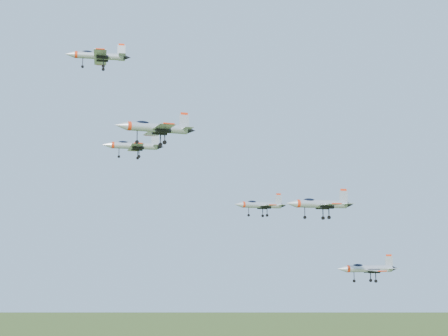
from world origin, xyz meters
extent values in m
cylinder|color=#A9AFB6|center=(-18.62, 9.64, 144.98)|extent=(9.72, 1.85, 1.40)
cone|color=#A9AFB6|center=(-24.42, 9.91, 144.98)|extent=(2.00, 1.49, 1.40)
cone|color=black|center=(-13.04, 9.38, 144.98)|extent=(1.56, 1.26, 1.19)
ellipsoid|color=black|center=(-20.98, 9.75, 145.51)|extent=(2.41, 1.11, 0.89)
cube|color=#A9AFB6|center=(-18.55, 6.63, 144.71)|extent=(2.69, 4.84, 0.15)
cube|color=#A9AFB6|center=(-18.27, 12.64, 144.71)|extent=(2.69, 4.84, 0.15)
cube|color=#A9AFB6|center=(-14.22, 9.43, 146.43)|extent=(1.62, 0.20, 2.26)
cube|color=red|center=(-14.22, 9.43, 147.61)|extent=(1.19, 0.21, 0.38)
cylinder|color=#A9AFB6|center=(-12.41, -2.79, 124.89)|extent=(8.25, 1.26, 1.19)
cone|color=#A9AFB6|center=(-17.35, -2.83, 124.89)|extent=(1.66, 1.20, 1.19)
cone|color=black|center=(-7.64, -2.75, 124.89)|extent=(1.29, 1.02, 1.01)
ellipsoid|color=black|center=(-14.42, -2.81, 125.34)|extent=(2.02, 0.87, 0.76)
cube|color=#A9AFB6|center=(-12.20, -5.35, 124.66)|extent=(2.14, 4.05, 0.13)
cube|color=#A9AFB6|center=(-12.24, -0.23, 124.66)|extent=(2.14, 4.05, 0.13)
cube|color=#A9AFB6|center=(-8.65, -2.76, 126.13)|extent=(1.37, 0.12, 1.92)
cube|color=red|center=(-8.65, -2.76, 127.13)|extent=(1.01, 0.14, 0.32)
cylinder|color=#A9AFB6|center=(-9.70, -13.56, 126.31)|extent=(10.32, 2.92, 1.48)
cone|color=#A9AFB6|center=(-15.77, -14.44, 126.31)|extent=(2.23, 1.75, 1.48)
cone|color=black|center=(-3.86, -12.72, 126.31)|extent=(1.75, 1.47, 1.25)
ellipsoid|color=black|center=(-12.17, -13.92, 126.86)|extent=(2.62, 1.41, 0.94)
cube|color=#A9AFB6|center=(-9.02, -16.68, 126.02)|extent=(3.30, 5.31, 0.16)
cube|color=#A9AFB6|center=(-9.93, -10.39, 126.02)|extent=(3.30, 5.31, 0.16)
cube|color=#A9AFB6|center=(-5.10, -12.90, 127.84)|extent=(1.70, 0.38, 2.38)
cube|color=red|center=(-5.10, -12.90, 129.09)|extent=(1.26, 0.34, 0.40)
cylinder|color=#A9AFB6|center=(13.47, 3.51, 114.96)|extent=(8.45, 2.35, 1.21)
cone|color=#A9AFB6|center=(8.50, 2.82, 114.96)|extent=(1.82, 1.43, 1.21)
cone|color=black|center=(18.25, 4.18, 114.96)|extent=(1.43, 1.20, 1.03)
ellipsoid|color=black|center=(11.45, 3.23, 115.42)|extent=(2.14, 1.14, 0.77)
cube|color=#A9AFB6|center=(14.01, 0.96, 114.73)|extent=(2.68, 4.34, 0.13)
cube|color=#A9AFB6|center=(13.29, 6.11, 114.73)|extent=(2.68, 4.34, 0.13)
cube|color=#A9AFB6|center=(17.24, 4.04, 116.22)|extent=(1.40, 0.30, 1.95)
cube|color=red|center=(17.24, 4.04, 117.24)|extent=(1.03, 0.27, 0.33)
cylinder|color=#A9AFB6|center=(17.78, -16.74, 113.94)|extent=(9.26, 1.84, 1.33)
cone|color=#A9AFB6|center=(12.27, -17.05, 113.94)|extent=(1.91, 1.43, 1.33)
cone|color=black|center=(23.08, -16.45, 113.94)|extent=(1.49, 1.21, 1.13)
ellipsoid|color=black|center=(15.53, -16.87, 114.44)|extent=(2.30, 1.08, 0.84)
cube|color=#A9AFB6|center=(18.14, -19.59, 113.68)|extent=(2.60, 4.62, 0.14)
cube|color=#A9AFB6|center=(17.82, -13.87, 113.68)|extent=(2.60, 4.62, 0.14)
cube|color=#A9AFB6|center=(21.96, -16.51, 115.32)|extent=(1.54, 0.21, 2.15)
cube|color=red|center=(21.96, -16.51, 116.44)|extent=(1.13, 0.21, 0.36)
cylinder|color=#A9AFB6|center=(34.24, -0.72, 102.46)|extent=(9.55, 1.66, 1.37)
cone|color=#A9AFB6|center=(28.53, -0.55, 102.46)|extent=(1.94, 1.43, 1.37)
cone|color=black|center=(39.73, -0.88, 102.46)|extent=(1.51, 1.21, 1.17)
ellipsoid|color=black|center=(31.91, -0.65, 102.98)|extent=(2.35, 1.06, 0.87)
cube|color=#A9AFB6|center=(34.36, -3.68, 102.19)|extent=(2.57, 4.72, 0.15)
cube|color=#A9AFB6|center=(34.54, 2.23, 102.19)|extent=(2.57, 4.72, 0.15)
cube|color=#A9AFB6|center=(38.57, -0.85, 103.89)|extent=(1.59, 0.17, 2.22)
cube|color=red|center=(38.57, -0.85, 105.05)|extent=(1.17, 0.18, 0.37)
camera|label=1|loc=(-23.02, -114.75, 107.03)|focal=50.00mm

